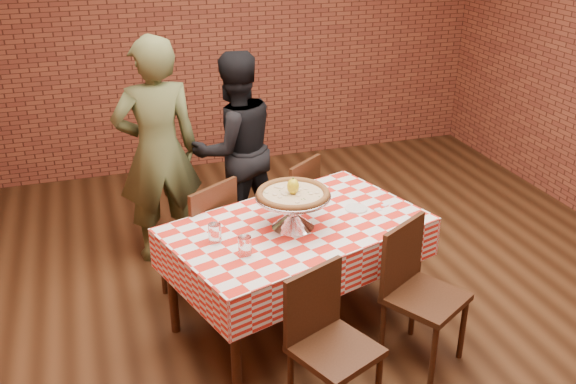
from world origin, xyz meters
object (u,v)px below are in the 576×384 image
object	(u,v)px
diner_olive	(158,152)
condiment_caddy	(278,194)
diner_black	(235,149)
pizza_stand	(293,211)
chair_far_right	(287,207)
pizza	(293,195)
water_glass_left	(245,246)
chair_near_right	(426,299)
table	(297,275)
chair_near_left	(335,353)
chair_far_left	(197,237)
water_glass_right	(215,234)

from	to	relation	value
diner_olive	condiment_caddy	bearing A→B (deg)	123.53
diner_black	pizza_stand	bearing A→B (deg)	78.86
pizza_stand	chair_far_right	bearing A→B (deg)	74.57
pizza	water_glass_left	xyz separation A→B (m)	(-0.38, -0.26, -0.16)
pizza_stand	pizza	distance (m)	0.11
pizza	diner_black	xyz separation A→B (m)	(-0.05, 1.35, -0.19)
chair_near_right	diner_olive	distance (m)	2.27
diner_olive	table	bearing A→B (deg)	116.19
chair_near_right	table	bearing A→B (deg)	105.41
table	chair_far_right	world-z (taller)	chair_far_right
pizza_stand	condiment_caddy	size ratio (longest dim) A/B	3.53
pizza_stand	chair_near_left	distance (m)	0.96
chair_near_right	condiment_caddy	bearing A→B (deg)	94.52
condiment_caddy	diner_olive	xyz separation A→B (m)	(-0.68, 0.87, 0.06)
water_glass_left	chair_far_right	distance (m)	1.38
chair_near_left	chair_far_left	bearing A→B (deg)	84.28
pizza	chair_far_right	world-z (taller)	pizza
condiment_caddy	chair_near_left	xyz separation A→B (m)	(-0.06, -1.21, -0.39)
pizza_stand	water_glass_left	world-z (taller)	pizza_stand
chair_far_right	diner_black	xyz separation A→B (m)	(-0.30, 0.45, 0.36)
table	pizza_stand	xyz separation A→B (m)	(-0.04, -0.03, 0.49)
chair_far_right	chair_far_left	bearing A→B (deg)	-15.12
chair_near_left	table	bearing A→B (deg)	61.17
chair_far_left	water_glass_right	bearing A→B (deg)	58.22
diner_olive	pizza_stand	bearing A→B (deg)	114.30
diner_black	water_glass_left	bearing A→B (deg)	65.28
water_glass_left	condiment_caddy	xyz separation A→B (m)	(0.39, 0.61, 0.01)
water_glass_left	chair_near_right	size ratio (longest dim) A/B	0.14
diner_black	diner_olive	bearing A→B (deg)	-1.61
pizza	chair_far_left	bearing A→B (deg)	130.53
water_glass_left	pizza_stand	bearing A→B (deg)	34.33
pizza	chair_near_left	bearing A→B (deg)	-93.12
condiment_caddy	diner_black	world-z (taller)	diner_black
table	pizza	distance (m)	0.60
pizza	chair_far_left	world-z (taller)	pizza
water_glass_left	chair_near_left	world-z (taller)	water_glass_left
chair_near_left	diner_black	xyz separation A→B (m)	(0.00, 2.21, 0.35)
diner_black	condiment_caddy	bearing A→B (deg)	80.14
pizza_stand	water_glass_right	size ratio (longest dim) A/B	3.94
table	pizza	size ratio (longest dim) A/B	3.49
condiment_caddy	chair_far_left	distance (m)	0.69
pizza	table	bearing A→B (deg)	38.37
water_glass_right	chair_near_left	xyz separation A→B (m)	(0.46, -0.81, -0.38)
water_glass_right	chair_far_left	size ratio (longest dim) A/B	0.13
condiment_caddy	chair_far_right	world-z (taller)	condiment_caddy
water_glass_left	diner_olive	bearing A→B (deg)	101.14
water_glass_right	diner_olive	size ratio (longest dim) A/B	0.07
water_glass_right	chair_near_right	bearing A→B (deg)	-24.13
water_glass_right	diner_black	world-z (taller)	diner_black
chair_far_left	pizza_stand	bearing A→B (deg)	98.17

